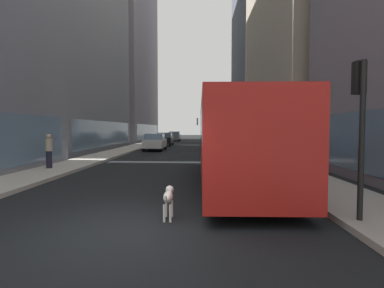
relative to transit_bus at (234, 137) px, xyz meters
The scene contains 16 objects.
ground_plane 29.41m from the transit_bus, 95.47° to the left, with size 120.00×120.00×0.00m, color black.
sidewalk_left 30.48m from the transit_bus, 106.22° to the left, with size 2.40×110.00×0.15m, color #ADA89E.
sidewalk_right 29.41m from the transit_bus, 84.33° to the left, with size 2.40×110.00×0.15m, color #9E9991.
building_left_mid 26.19m from the transit_bus, 129.86° to the left, with size 8.76×18.90×28.87m.
building_left_far 45.52m from the transit_bus, 110.24° to the left, with size 9.47×22.64×36.21m.
building_right_far 42.14m from the transit_bus, 76.38° to the left, with size 8.82×17.71×37.20m.
transit_bus is the anchor object (origin of this frame).
car_red_coupe 27.27m from the transit_bus, 90.00° to the left, with size 1.86×4.24×1.62m.
car_black_suv 26.06m from the transit_bus, 102.42° to the left, with size 1.81×3.98×1.62m.
car_white_van 18.01m from the transit_bus, 108.14° to the left, with size 1.80×4.27×1.62m.
car_grey_wagon 40.21m from the transit_bus, 98.01° to the left, with size 1.89×4.73×1.62m.
car_yellow_taxi 18.80m from the transit_bus, 90.00° to the left, with size 1.94×4.66×1.62m.
car_blue_hatchback 13.60m from the transit_bus, 90.00° to the left, with size 1.86×4.00×1.62m.
dalmatian_dog 5.48m from the transit_bus, 112.75° to the right, with size 0.22×0.96×0.72m.
pedestrian_in_coat 9.29m from the transit_bus, 161.77° to the left, with size 0.34×0.34×1.69m.
traffic_light_near 5.77m from the transit_bus, 68.50° to the right, with size 0.24×0.41×3.40m.
Camera 1 is at (1.46, -6.14, 2.11)m, focal length 28.43 mm.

